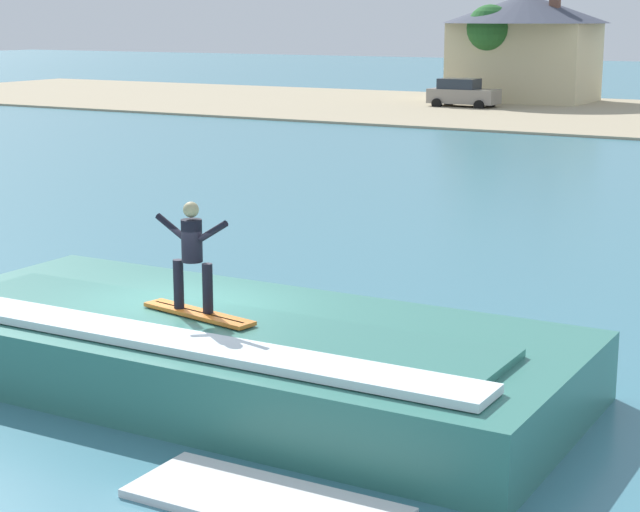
{
  "coord_description": "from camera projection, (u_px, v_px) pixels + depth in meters",
  "views": [
    {
      "loc": [
        10.28,
        -13.57,
        5.64
      ],
      "look_at": [
        1.11,
        2.54,
        1.54
      ],
      "focal_mm": 60.84,
      "sensor_mm": 36.0,
      "label": 1
    }
  ],
  "objects": [
    {
      "name": "tree_tall_bare",
      "position": [
        490.0,
        30.0,
        70.22
      ],
      "size": [
        3.03,
        3.03,
        6.44
      ],
      "color": "brown",
      "rests_on": "ground_plane"
    },
    {
      "name": "wave_crest",
      "position": [
        230.0,
        352.0,
        16.8
      ],
      "size": [
        10.77,
        4.71,
        1.19
      ],
      "color": "#377A6D",
      "rests_on": "ground_plane"
    },
    {
      "name": "ground_plane",
      "position": [
        184.0,
        370.0,
        17.7
      ],
      "size": [
        260.0,
        260.0,
        0.0
      ],
      "primitive_type": "plane",
      "color": "teal"
    },
    {
      "name": "car_near_shore",
      "position": [
        463.0,
        93.0,
        67.93
      ],
      "size": [
        4.34,
        2.15,
        1.86
      ],
      "color": "gray",
      "rests_on": "ground_plane"
    },
    {
      "name": "whitewater_patch",
      "position": [
        266.0,
        502.0,
        12.75
      ],
      "size": [
        3.35,
        1.33,
        0.1
      ],
      "color": "silver",
      "rests_on": "ground_plane"
    },
    {
      "name": "surfer",
      "position": [
        192.0,
        250.0,
        16.34
      ],
      "size": [
        1.31,
        0.32,
        1.68
      ],
      "color": "black",
      "rests_on": "surfboard"
    },
    {
      "name": "house_with_chimney",
      "position": [
        525.0,
        39.0,
        71.8
      ],
      "size": [
        11.07,
        11.07,
        7.58
      ],
      "color": "beige",
      "rests_on": "ground_plane"
    },
    {
      "name": "surfboard",
      "position": [
        198.0,
        314.0,
        16.48
      ],
      "size": [
        2.13,
        0.75,
        0.06
      ],
      "color": "orange",
      "rests_on": "wave_crest"
    }
  ]
}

